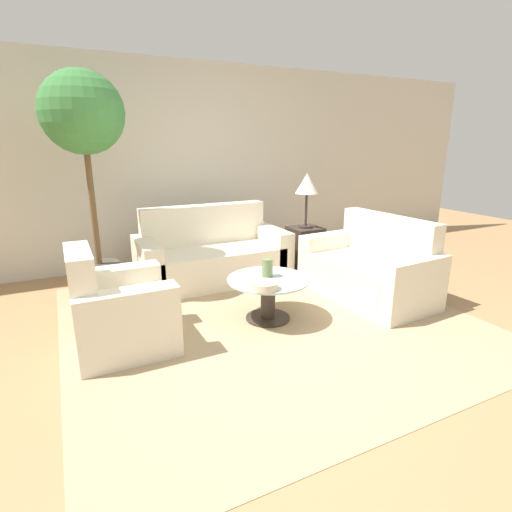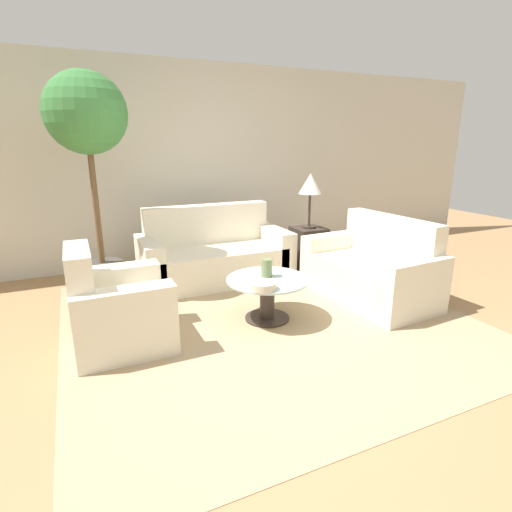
# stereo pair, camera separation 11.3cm
# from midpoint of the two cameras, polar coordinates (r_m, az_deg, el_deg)

# --- Properties ---
(ground_plane) EXTENTS (14.00, 14.00, 0.00)m
(ground_plane) POSITION_cam_midpoint_polar(r_m,az_deg,el_deg) (3.27, 6.56, -13.44)
(ground_plane) COLOR #9E754C
(wall_back) EXTENTS (10.00, 0.06, 2.60)m
(wall_back) POSITION_cam_midpoint_polar(r_m,az_deg,el_deg) (5.54, -8.97, 12.71)
(wall_back) COLOR beige
(wall_back) RESTS_ON ground_plane
(rug) EXTENTS (3.54, 3.43, 0.01)m
(rug) POSITION_cam_midpoint_polar(r_m,az_deg,el_deg) (3.79, 2.46, -8.92)
(rug) COLOR tan
(rug) RESTS_ON ground_plane
(sofa_main) EXTENTS (1.73, 0.80, 0.87)m
(sofa_main) POSITION_cam_midpoint_polar(r_m,az_deg,el_deg) (4.79, -5.36, -0.07)
(sofa_main) COLOR beige
(sofa_main) RESTS_ON ground_plane
(armchair) EXTENTS (0.74, 0.81, 0.84)m
(armchair) POSITION_cam_midpoint_polar(r_m,az_deg,el_deg) (3.42, -18.65, -7.63)
(armchair) COLOR beige
(armchair) RESTS_ON ground_plane
(loveseat) EXTENTS (0.85, 1.45, 0.85)m
(loveseat) POSITION_cam_midpoint_polar(r_m,az_deg,el_deg) (4.42, 17.10, -2.13)
(loveseat) COLOR beige
(loveseat) RESTS_ON ground_plane
(coffee_table) EXTENTS (0.75, 0.75, 0.40)m
(coffee_table) POSITION_cam_midpoint_polar(r_m,az_deg,el_deg) (3.69, 2.51, -5.31)
(coffee_table) COLOR #332823
(coffee_table) RESTS_ON ground_plane
(side_table) EXTENTS (0.38, 0.38, 0.55)m
(side_table) POSITION_cam_midpoint_polar(r_m,az_deg,el_deg) (5.17, 8.07, 1.02)
(side_table) COLOR #332823
(side_table) RESTS_ON ground_plane
(table_lamp) EXTENTS (0.29, 0.29, 0.68)m
(table_lamp) POSITION_cam_midpoint_polar(r_m,az_deg,el_deg) (5.03, 8.43, 9.92)
(table_lamp) COLOR #332823
(table_lamp) RESTS_ON side_table
(potted_plant) EXTENTS (0.79, 0.79, 2.27)m
(potted_plant) POSITION_cam_midpoint_polar(r_m,az_deg,el_deg) (4.38, -22.15, 15.77)
(potted_plant) COLOR #3D3833
(potted_plant) RESTS_ON ground_plane
(vase) EXTENTS (0.10, 0.10, 0.17)m
(vase) POSITION_cam_midpoint_polar(r_m,az_deg,el_deg) (3.67, 2.42, -1.71)
(vase) COLOR #6B7A4C
(vase) RESTS_ON coffee_table
(bowl) EXTENTS (0.22, 0.22, 0.06)m
(bowl) POSITION_cam_midpoint_polar(r_m,az_deg,el_deg) (3.37, 2.00, -4.28)
(bowl) COLOR beige
(bowl) RESTS_ON coffee_table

